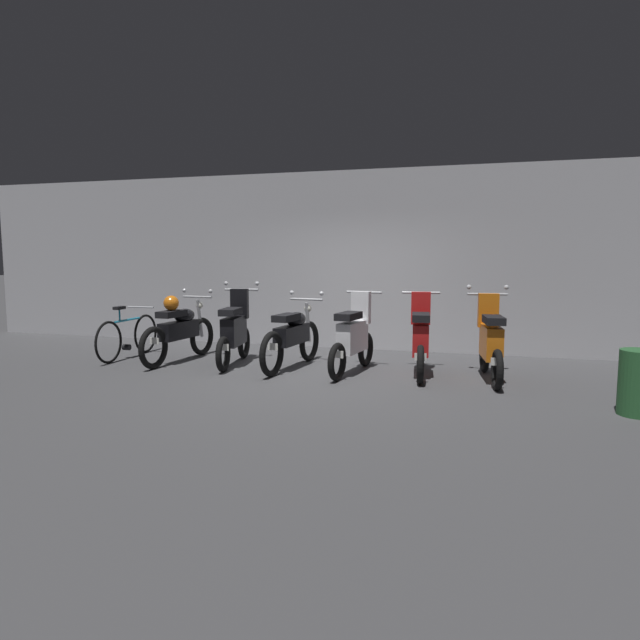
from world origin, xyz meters
name	(u,v)px	position (x,y,z in m)	size (l,w,h in m)	color
ground_plane	(316,374)	(0.00, 0.00, 0.00)	(80.00, 80.00, 0.00)	#424244
back_wall	(356,261)	(0.00, 2.54, 1.62)	(16.00, 0.30, 3.24)	#ADADB2
motorbike_slot_0	(179,329)	(-2.41, 0.34, 0.53)	(0.59, 1.95, 1.15)	black
motorbike_slot_1	(235,331)	(-1.45, 0.38, 0.53)	(0.58, 1.67, 1.29)	black
motorbike_slot_2	(293,336)	(-0.48, 0.35, 0.49)	(0.59, 1.95, 1.15)	black
motorbike_slot_3	(353,337)	(0.49, 0.28, 0.52)	(0.56, 1.68, 1.18)	black
motorbike_slot_4	(420,339)	(1.44, 0.41, 0.52)	(0.56, 1.68, 1.18)	black
motorbike_slot_5	(491,342)	(2.40, 0.34, 0.53)	(0.58, 1.68, 1.29)	black
bicycle	(128,336)	(-3.41, 0.39, 0.36)	(0.50, 1.73, 0.89)	black
trash_bin	(639,383)	(3.92, -1.01, 0.35)	(0.41, 0.41, 0.71)	#26592D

